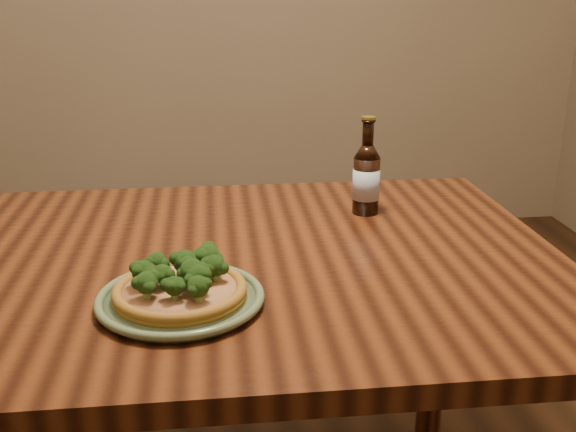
{
  "coord_description": "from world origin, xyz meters",
  "views": [
    {
      "loc": [
        0.16,
        -1.06,
        1.23
      ],
      "look_at": [
        0.29,
        0.11,
        0.82
      ],
      "focal_mm": 42.0,
      "sensor_mm": 36.0,
      "label": 1
    }
  ],
  "objects": [
    {
      "name": "table",
      "position": [
        0.0,
        0.1,
        0.66
      ],
      "size": [
        1.6,
        0.9,
        0.75
      ],
      "color": "#4D2410",
      "rests_on": "ground"
    },
    {
      "name": "plate",
      "position": [
        0.1,
        -0.09,
        0.76
      ],
      "size": [
        0.26,
        0.26,
        0.02
      ],
      "rotation": [
        0.0,
        0.0,
        -0.32
      ],
      "color": "#5E724E",
      "rests_on": "table"
    },
    {
      "name": "pizza",
      "position": [
        0.1,
        -0.09,
        0.78
      ],
      "size": [
        0.21,
        0.21,
        0.07
      ],
      "rotation": [
        0.0,
        0.0,
        -0.2
      ],
      "color": "olive",
      "rests_on": "plate"
    },
    {
      "name": "beer_bottle",
      "position": [
        0.48,
        0.31,
        0.83
      ],
      "size": [
        0.06,
        0.06,
        0.21
      ],
      "rotation": [
        0.0,
        0.0,
        -0.01
      ],
      "color": "black",
      "rests_on": "table"
    }
  ]
}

